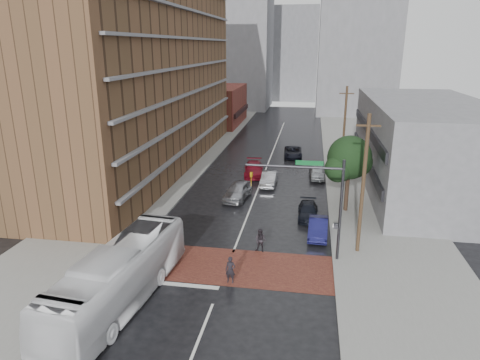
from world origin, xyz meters
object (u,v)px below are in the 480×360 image
(car_parked_near, at_px, (318,228))
(car_parked_mid, at_px, (308,211))
(pedestrian_a, at_px, (230,270))
(car_parked_far, at_px, (317,172))
(suv_travel, at_px, (293,152))
(transit_bus, at_px, (119,276))
(car_travel_b, at_px, (269,179))
(pedestrian_b, at_px, (261,240))
(car_travel_c, at_px, (254,169))
(car_travel_a, at_px, (238,191))

(car_parked_near, distance_m, car_parked_mid, 3.73)
(pedestrian_a, bearing_deg, car_parked_far, 80.10)
(suv_travel, height_order, car_parked_near, suv_travel)
(transit_bus, height_order, car_parked_mid, transit_bus)
(car_travel_b, bearing_deg, pedestrian_b, -85.52)
(pedestrian_a, height_order, pedestrian_b, pedestrian_b)
(pedestrian_b, bearing_deg, car_travel_c, 115.47)
(transit_bus, xyz_separation_m, pedestrian_a, (5.79, 3.23, -0.85))
(suv_travel, bearing_deg, car_travel_b, -102.24)
(transit_bus, bearing_deg, car_parked_far, 72.61)
(pedestrian_b, xyz_separation_m, car_travel_c, (-3.03, 18.81, -0.12))
(pedestrian_b, bearing_deg, car_travel_b, 109.84)
(car_parked_far, bearing_deg, car_travel_b, -147.85)
(car_travel_a, height_order, car_travel_c, car_travel_a)
(pedestrian_a, xyz_separation_m, car_travel_a, (-2.14, 15.15, -0.05))
(pedestrian_a, bearing_deg, suv_travel, 89.06)
(transit_bus, bearing_deg, car_travel_b, 80.51)
(pedestrian_b, bearing_deg, suv_travel, 104.23)
(pedestrian_a, xyz_separation_m, car_parked_far, (5.45, 23.36, -0.15))
(car_parked_far, bearing_deg, transit_bus, -115.46)
(car_parked_near, distance_m, car_parked_far, 15.50)
(car_parked_mid, bearing_deg, pedestrian_b, -116.25)
(transit_bus, relative_size, car_travel_b, 2.84)
(pedestrian_a, height_order, car_parked_near, pedestrian_a)
(car_travel_b, bearing_deg, car_travel_a, -117.35)
(transit_bus, bearing_deg, pedestrian_b, 52.80)
(suv_travel, bearing_deg, car_parked_mid, -87.19)
(car_travel_a, distance_m, car_travel_c, 8.17)
(pedestrian_b, xyz_separation_m, car_parked_mid, (3.28, 7.00, -0.27))
(pedestrian_a, distance_m, car_parked_mid, 12.40)
(pedestrian_a, distance_m, car_travel_c, 23.37)
(pedestrian_b, bearing_deg, pedestrian_a, -90.40)
(car_travel_a, height_order, car_parked_far, car_travel_a)
(pedestrian_b, height_order, car_parked_near, pedestrian_b)
(car_travel_a, height_order, suv_travel, car_travel_a)
(pedestrian_a, bearing_deg, car_travel_b, 92.07)
(transit_bus, height_order, pedestrian_a, transit_bus)
(car_travel_a, relative_size, car_parked_mid, 1.16)
(transit_bus, distance_m, car_travel_b, 23.94)
(car_parked_near, bearing_deg, pedestrian_a, -122.80)
(transit_bus, bearing_deg, car_parked_near, 50.17)
(car_travel_a, bearing_deg, pedestrian_b, -63.77)
(car_travel_c, bearing_deg, car_parked_near, -71.86)
(car_travel_b, xyz_separation_m, suv_travel, (1.96, 12.57, -0.02))
(car_travel_a, distance_m, car_parked_near, 10.52)
(pedestrian_a, bearing_deg, car_travel_c, 97.36)
(car_travel_c, bearing_deg, pedestrian_b, -87.48)
(pedestrian_a, height_order, suv_travel, pedestrian_a)
(car_travel_c, distance_m, car_parked_near, 17.01)
(car_travel_b, relative_size, suv_travel, 0.87)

